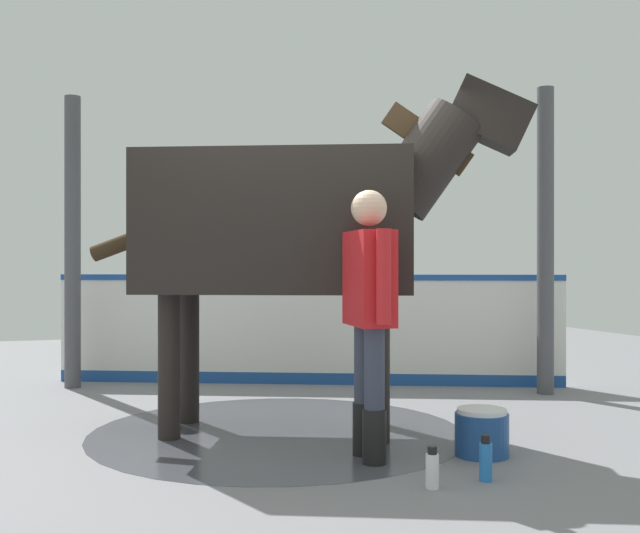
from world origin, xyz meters
TOP-DOWN VIEW (x-y plane):
  - ground_plane at (0.00, 0.00)m, footprint 16.00×16.00m
  - wet_patch at (0.22, -0.09)m, footprint 2.78×2.78m
  - barrier_wall at (2.30, -0.93)m, footprint 2.06×4.92m
  - roof_post_near at (1.03, -2.96)m, footprint 0.16×0.16m
  - roof_post_far at (2.80, 1.40)m, footprint 0.16×0.16m
  - horse at (0.17, -0.19)m, footprint 1.68×3.13m
  - handler at (-0.72, -0.45)m, footprint 0.69×0.26m
  - wash_bucket at (-0.86, -1.18)m, footprint 0.35×0.35m
  - bottle_shampoo at (-1.40, -0.56)m, footprint 0.07×0.07m
  - bottle_spray at (-1.37, -0.91)m, footprint 0.07×0.07m

SIDE VIEW (x-z plane):
  - ground_plane at x=0.00m, z-range -0.02..0.00m
  - wet_patch at x=0.22m, z-range 0.00..0.00m
  - bottle_shampoo at x=-1.40m, z-range -0.01..0.22m
  - bottle_spray at x=-1.37m, z-range -0.01..0.25m
  - wash_bucket at x=-0.86m, z-range 0.00..0.30m
  - barrier_wall at x=2.30m, z-range -0.04..1.10m
  - handler at x=-0.72m, z-range 0.14..1.86m
  - roof_post_near at x=1.03m, z-range 0.00..2.96m
  - roof_post_far at x=2.80m, z-range 0.00..2.96m
  - horse at x=0.17m, z-range 0.25..2.85m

